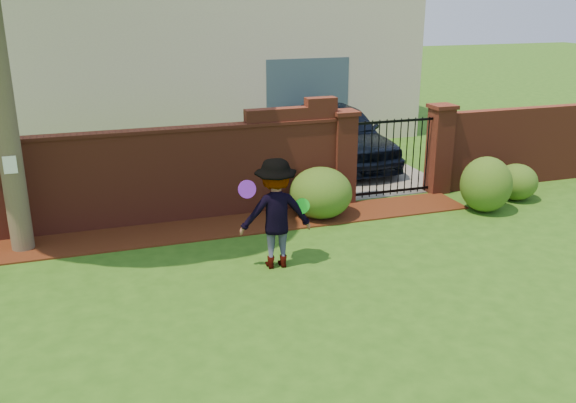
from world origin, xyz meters
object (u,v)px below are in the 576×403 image
object	(u,v)px
car	(342,136)
frisbee_green	(302,206)
frisbee_purple	(247,189)
man	(276,214)

from	to	relation	value
car	frisbee_green	xyz separation A→B (m)	(-2.95, -5.32, 0.23)
frisbee_purple	car	bearing A→B (deg)	54.33
frisbee_green	frisbee_purple	bearing A→B (deg)	177.88
man	frisbee_purple	distance (m)	0.65
car	frisbee_purple	distance (m)	6.53
car	frisbee_green	bearing A→B (deg)	-120.49
car	frisbee_purple	size ratio (longest dim) A/B	16.37
frisbee_green	car	bearing A→B (deg)	60.98
car	man	xyz separation A→B (m)	(-3.34, -5.23, 0.11)
car	frisbee_purple	world-z (taller)	car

